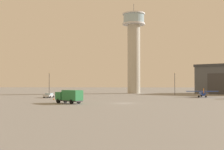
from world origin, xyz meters
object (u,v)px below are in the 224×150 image
control_tower (134,46)px  light_post_west (175,81)px  light_post_east (49,81)px  traffic_cone_near_left (54,99)px  airplane_blue (202,93)px  truck_box_green (69,96)px  car_silver (49,95)px

control_tower → light_post_west: size_ratio=4.49×
light_post_east → traffic_cone_near_left: light_post_east is taller
control_tower → airplane_blue: control_tower is taller
traffic_cone_near_left → control_tower: bearing=64.9°
airplane_blue → light_post_west: 18.16m
truck_box_green → light_post_west: bearing=-85.3°
car_silver → light_post_west: (40.56, 21.20, 4.21)m
control_tower → car_silver: 47.77m
airplane_blue → car_silver: bearing=101.9°
light_post_west → traffic_cone_near_left: size_ratio=12.04×
truck_box_green → light_post_west: 54.19m
truck_box_green → car_silver: truck_box_green is taller
control_tower → light_post_east: size_ratio=4.37×
light_post_east → traffic_cone_near_left: 39.79m
truck_box_green → car_silver: (-10.88, 24.02, -0.88)m
control_tower → light_post_east: control_tower is taller
control_tower → light_post_east: 37.10m
light_post_east → truck_box_green: bearing=-70.6°
light_post_west → truck_box_green: bearing=-123.3°
control_tower → truck_box_green: size_ratio=5.60×
car_silver → traffic_cone_near_left: (4.30, -11.19, -0.40)m
truck_box_green → traffic_cone_near_left: bearing=-24.9°
airplane_blue → traffic_cone_near_left: (-41.90, -15.53, -0.97)m
car_silver → truck_box_green: bearing=30.2°
car_silver → control_tower: bearing=149.4°
airplane_blue → light_post_west: size_ratio=1.15×
airplane_blue → light_post_west: light_post_west is taller
car_silver → light_post_east: bearing=-159.5°
light_post_east → control_tower: bearing=14.7°
control_tower → light_post_west: control_tower is taller
control_tower → car_silver: (-26.08, -35.34, -18.80)m
light_post_east → traffic_cone_near_left: bearing=-73.4°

